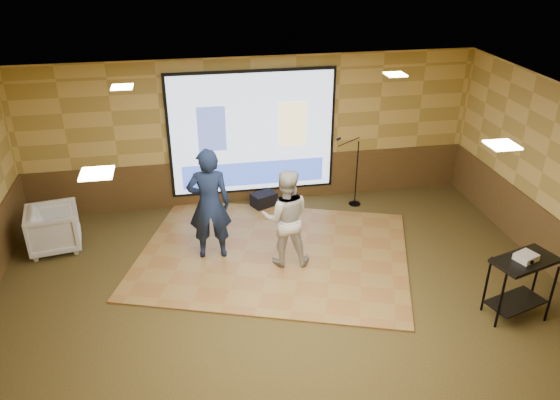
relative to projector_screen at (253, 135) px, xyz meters
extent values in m
plane|color=#2C3317|center=(0.00, -3.44, -1.47)|extent=(9.00, 9.00, 0.00)
cube|color=tan|center=(0.00, 0.06, 0.03)|extent=(9.00, 0.04, 3.00)
cube|color=white|center=(0.00, -3.44, 1.53)|extent=(9.00, 7.00, 0.04)
cube|color=#4E311A|center=(0.00, 0.04, -1.00)|extent=(9.00, 0.04, 0.95)
cube|color=#4E311A|center=(4.48, -3.44, -1.00)|extent=(0.04, 7.00, 0.95)
cube|color=black|center=(0.00, 0.01, 0.03)|extent=(3.32, 0.03, 2.52)
cube|color=silver|center=(0.00, -0.02, 0.03)|extent=(3.20, 0.02, 2.40)
cube|color=#3E4D89|center=(-0.80, -0.03, 0.18)|extent=(0.55, 0.01, 0.90)
cube|color=#E0CA81|center=(0.80, -0.03, 0.18)|extent=(0.55, 0.01, 0.90)
cube|color=blue|center=(0.00, -0.03, -0.82)|extent=(2.88, 0.01, 0.50)
cube|color=beige|center=(-2.20, -1.64, 1.50)|extent=(0.32, 0.32, 0.02)
cube|color=beige|center=(2.20, -1.64, 1.50)|extent=(0.32, 0.32, 0.02)
cube|color=beige|center=(-2.20, -4.94, 1.50)|extent=(0.32, 0.32, 0.02)
cube|color=beige|center=(2.20, -4.94, 1.50)|extent=(0.32, 0.32, 0.02)
cube|color=olive|center=(0.05, -2.12, -1.46)|extent=(5.49, 4.81, 0.03)
imported|color=#142041|center=(-1.01, -1.99, -0.45)|extent=(0.75, 0.52, 1.98)
imported|color=beige|center=(0.21, -2.43, -0.60)|extent=(0.91, 0.75, 1.69)
cylinder|color=black|center=(2.87, -4.61, -1.01)|extent=(0.04, 0.04, 0.94)
cylinder|color=black|center=(3.66, -4.61, -1.01)|extent=(0.04, 0.04, 0.94)
cylinder|color=black|center=(2.87, -4.21, -1.01)|extent=(0.04, 0.04, 0.94)
cylinder|color=black|center=(3.66, -4.21, -1.01)|extent=(0.04, 0.04, 0.94)
cube|color=black|center=(3.27, -4.41, -0.51)|extent=(0.94, 0.49, 0.05)
cube|color=black|center=(3.27, -4.41, -1.23)|extent=(0.84, 0.44, 0.03)
cube|color=silver|center=(3.25, -4.43, -0.44)|extent=(0.35, 0.32, 0.09)
cylinder|color=black|center=(2.03, -0.51, -1.47)|extent=(0.24, 0.24, 0.02)
cylinder|color=black|center=(2.03, -0.51, -0.78)|extent=(0.02, 0.02, 1.39)
cylinder|color=black|center=(1.83, -0.51, -0.09)|extent=(0.44, 0.02, 0.18)
cylinder|color=black|center=(1.62, -0.51, -0.01)|extent=(0.10, 0.05, 0.08)
imported|color=gray|center=(-3.72, -1.22, -1.08)|extent=(1.00, 0.98, 0.79)
cube|color=black|center=(0.16, -0.29, -1.32)|extent=(0.57, 0.50, 0.30)
camera|label=1|loc=(-1.29, -10.15, 3.70)|focal=35.00mm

